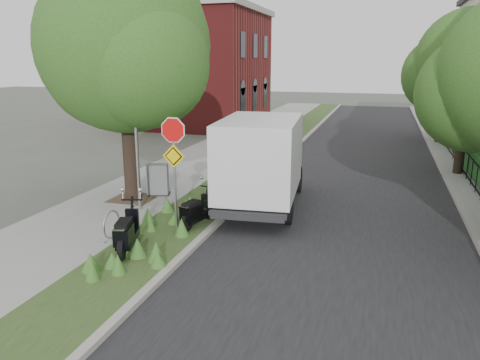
# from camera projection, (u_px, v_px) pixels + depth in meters

# --- Properties ---
(ground) EXTENTS (120.00, 120.00, 0.00)m
(ground) POSITION_uv_depth(u_px,v_px,m) (217.00, 245.00, 12.12)
(ground) COLOR #4C5147
(ground) RESTS_ON ground
(sidewalk_near) EXTENTS (3.50, 60.00, 0.12)m
(sidewalk_near) POSITION_uv_depth(u_px,v_px,m) (204.00, 158.00, 22.57)
(sidewalk_near) COLOR gray
(sidewalk_near) RESTS_ON ground
(verge) EXTENTS (2.00, 60.00, 0.12)m
(verge) POSITION_uv_depth(u_px,v_px,m) (259.00, 162.00, 21.80)
(verge) COLOR #293F1B
(verge) RESTS_ON ground
(kerb_near) EXTENTS (0.20, 60.00, 0.13)m
(kerb_near) POSITION_uv_depth(u_px,v_px,m) (280.00, 163.00, 21.51)
(kerb_near) COLOR #9E9991
(kerb_near) RESTS_ON ground
(road) EXTENTS (7.00, 60.00, 0.01)m
(road) POSITION_uv_depth(u_px,v_px,m) (358.00, 169.00, 20.54)
(road) COLOR black
(road) RESTS_ON ground
(kerb_far) EXTENTS (0.20, 60.00, 0.13)m
(kerb_far) POSITION_uv_depth(u_px,v_px,m) (444.00, 173.00, 19.53)
(kerb_far) COLOR #9E9991
(kerb_far) RESTS_ON ground
(street_tree_main) EXTENTS (6.21, 5.54, 7.66)m
(street_tree_main) POSITION_uv_depth(u_px,v_px,m) (124.00, 55.00, 14.73)
(street_tree_main) COLOR black
(street_tree_main) RESTS_ON ground
(bare_post) EXTENTS (0.08, 0.08, 4.00)m
(bare_post) POSITION_uv_depth(u_px,v_px,m) (137.00, 147.00, 14.17)
(bare_post) COLOR #A5A8AD
(bare_post) RESTS_ON ground
(bike_hoop) EXTENTS (0.06, 0.78, 0.77)m
(bike_hoop) POSITION_uv_depth(u_px,v_px,m) (112.00, 225.00, 12.21)
(bike_hoop) COLOR #A5A8AD
(bike_hoop) RESTS_ON ground
(sign_assembly) EXTENTS (0.94, 0.08, 3.22)m
(sign_assembly) POSITION_uv_depth(u_px,v_px,m) (174.00, 150.00, 12.48)
(sign_assembly) COLOR #A5A8AD
(sign_assembly) RESTS_ON ground
(fence_far) EXTENTS (0.04, 24.00, 1.00)m
(fence_far) POSITION_uv_depth(u_px,v_px,m) (464.00, 160.00, 19.19)
(fence_far) COLOR black
(fence_far) RESTS_ON ground
(brick_building) EXTENTS (9.40, 10.40, 8.30)m
(brick_building) POSITION_uv_depth(u_px,v_px,m) (195.00, 66.00, 34.14)
(brick_building) COLOR maroon
(brick_building) RESTS_ON ground
(far_tree_b) EXTENTS (4.83, 4.31, 6.56)m
(far_tree_b) POSITION_uv_depth(u_px,v_px,m) (468.00, 68.00, 18.38)
(far_tree_b) COLOR black
(far_tree_b) RESTS_ON ground
(far_tree_c) EXTENTS (4.37, 3.89, 5.93)m
(far_tree_c) POSITION_uv_depth(u_px,v_px,m) (444.00, 73.00, 25.89)
(far_tree_c) COLOR black
(far_tree_c) RESTS_ON ground
(scooter_near) EXTENTS (0.55, 1.62, 0.78)m
(scooter_near) POSITION_uv_depth(u_px,v_px,m) (195.00, 214.00, 13.03)
(scooter_near) COLOR black
(scooter_near) RESTS_ON ground
(scooter_far) EXTENTS (0.70, 1.74, 0.85)m
(scooter_far) POSITION_uv_depth(u_px,v_px,m) (126.00, 236.00, 11.33)
(scooter_far) COLOR black
(scooter_far) RESTS_ON ground
(box_truck) EXTENTS (2.69, 5.74, 2.51)m
(box_truck) POSITION_uv_depth(u_px,v_px,m) (263.00, 158.00, 14.92)
(box_truck) COLOR #262628
(box_truck) RESTS_ON ground
(utility_cabinet) EXTENTS (0.93, 0.76, 1.07)m
(utility_cabinet) POSITION_uv_depth(u_px,v_px,m) (158.00, 180.00, 16.17)
(utility_cabinet) COLOR #262628
(utility_cabinet) RESTS_ON ground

